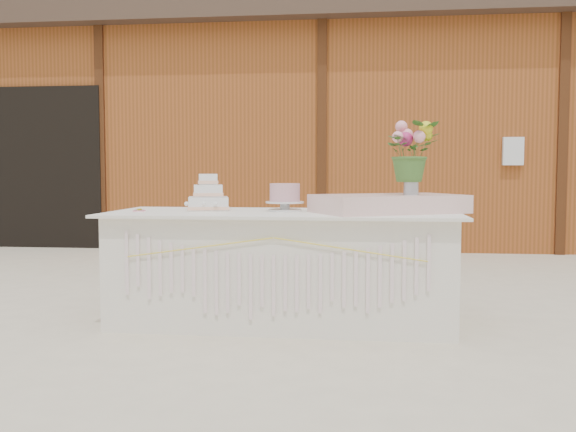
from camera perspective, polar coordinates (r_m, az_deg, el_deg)
The scene contains 9 objects.
ground at distance 4.53m, azimuth -0.46°, elevation -9.38°, with size 80.00×80.00×0.00m, color beige.
barn at distance 10.41m, azimuth 3.72°, elevation 7.45°, with size 12.60×4.60×3.30m.
cake_table at distance 4.46m, azimuth -0.47°, elevation -4.55°, with size 2.40×1.00×0.77m.
wedding_cake at distance 4.64m, azimuth -7.10°, elevation 1.61°, with size 0.35×0.35×0.26m.
pink_cake_stand at distance 4.47m, azimuth -0.28°, elevation 1.81°, with size 0.27×0.27×0.19m.
satin_runner at distance 4.38m, azimuth 8.93°, elevation 1.09°, with size 0.96×0.56×0.12m, color beige.
flower_vase at distance 4.40m, azimuth 10.88°, elevation 2.75°, with size 0.10×0.10×0.14m, color #BDBCC2.
bouquet at distance 4.40m, azimuth 10.93°, elevation 6.25°, with size 0.36×0.31×0.40m, color #3D6829.
loose_flowers at distance 4.75m, azimuth -13.07°, elevation 0.65°, with size 0.15×0.37×0.02m, color pink, non-canonical shape.
Camera 1 is at (0.56, -4.38, 1.05)m, focal length 40.00 mm.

